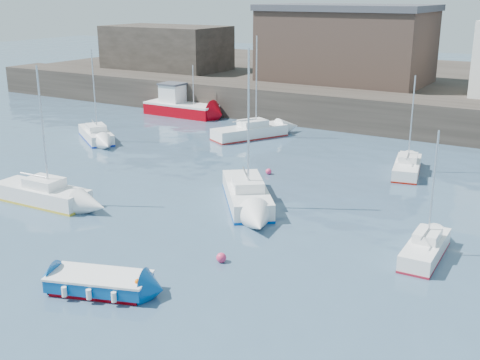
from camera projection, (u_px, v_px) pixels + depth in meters
The scene contains 16 objects.
water at pixel (88, 292), 24.27m from camera, with size 220.00×220.00×0.00m, color #2D4760.
quay_wall at pixel (375, 113), 52.51m from camera, with size 90.00×5.00×3.00m, color #28231E.
land_strip at pixel (427, 87), 67.29m from camera, with size 90.00×32.00×2.80m, color #28231E.
warehouse at pixel (346, 43), 60.47m from camera, with size 16.40×10.40×7.60m.
bldg_west at pixel (166, 48), 70.79m from camera, with size 14.00×8.00×5.00m.
blue_dinghy at pixel (99, 282), 24.09m from camera, with size 4.44×2.98×0.78m.
fishing_boat at pixel (180, 105), 58.83m from camera, with size 7.51×2.89×4.96m.
sailboat_a at pixel (42, 194), 34.34m from camera, with size 6.10×2.13×7.85m.
sailboat_b at pixel (247, 194), 34.25m from camera, with size 5.88×6.74×8.78m.
sailboat_c at pixel (425, 248), 27.27m from camera, with size 1.54×4.47×5.84m.
sailboat_e at pixel (96, 134), 49.06m from camera, with size 5.71×4.74×7.33m.
sailboat_f at pixel (407, 167), 39.96m from camera, with size 2.56×5.18×6.45m.
sailboat_h at pixel (250, 131), 49.71m from camera, with size 4.83×6.63×8.26m.
buoy_near at pixel (45, 208), 33.65m from camera, with size 0.41×0.41×0.41m, color #DE305E.
buoy_mid at pixel (221, 262), 26.93m from camera, with size 0.46×0.46×0.46m, color #DE305E.
buoy_far at pixel (269, 174), 39.92m from camera, with size 0.40×0.40×0.40m, color #DE305E.
Camera 1 is at (16.45, -15.58, 11.56)m, focal length 45.00 mm.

